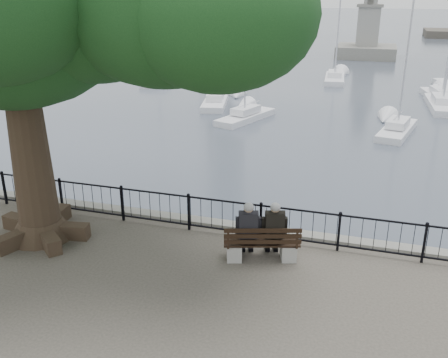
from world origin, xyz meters
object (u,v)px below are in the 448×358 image
at_px(person_right, 274,232).
at_px(bench, 262,247).
at_px(lion_monument, 368,36).
at_px(person_left, 248,232).

bearing_deg(person_right, bench, -142.95).
height_order(person_right, lion_monument, lion_monument).
relative_size(bench, person_right, 1.25).
xyz_separation_m(bench, person_right, (0.25, 0.19, 0.37)).
height_order(person_left, person_right, same).
bearing_deg(lion_monument, person_right, -90.58).
bearing_deg(bench, lion_monument, 89.13).
xyz_separation_m(person_left, lion_monument, (1.09, 48.43, 0.65)).
bearing_deg(person_left, bench, -0.34).
distance_m(bench, person_left, 0.51).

